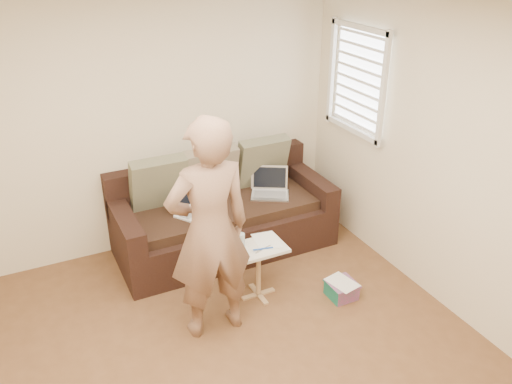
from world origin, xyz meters
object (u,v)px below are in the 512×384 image
laptop_white (193,213)px  striped_box (342,289)px  sofa (224,212)px  laptop_silver (270,196)px  drinking_glass (241,240)px  person (210,231)px  side_table (258,271)px

laptop_white → striped_box: bearing=-84.1°
sofa → laptop_silver: 0.51m
laptop_white → drinking_glass: 0.77m
person → drinking_glass: 0.62m
side_table → drinking_glass: bearing=147.1°
laptop_white → side_table: size_ratio=0.62×
laptop_silver → laptop_white: (-0.86, -0.00, 0.00)m
side_table → striped_box: (0.67, -0.35, -0.18)m
person → side_table: 0.89m
striped_box → laptop_white: bearing=129.4°
laptop_silver → striped_box: bearing=-54.4°
sofa → laptop_white: sofa is taller
person → drinking_glass: size_ratio=15.63×
side_table → laptop_white: bearing=110.3°
sofa → striped_box: size_ratio=8.71×
laptop_silver → laptop_white: 0.86m
laptop_silver → person: size_ratio=0.21×
side_table → striped_box: bearing=-27.9°
sofa → person: size_ratio=1.17×
striped_box → sofa: bearing=116.6°
side_table → person: bearing=-157.6°
sofa → person: 1.35m
sofa → striped_box: bearing=-63.4°
drinking_glass → person: bearing=-142.8°
drinking_glass → sofa: bearing=77.5°
sofa → drinking_glass: bearing=-102.5°
laptop_silver → striped_box: 1.27m
drinking_glass → laptop_white: bearing=103.4°
sofa → side_table: (-0.05, -0.89, -0.16)m
laptop_silver → drinking_glass: 1.02m
sofa → person: bearing=-117.6°
laptop_silver → side_table: 1.03m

